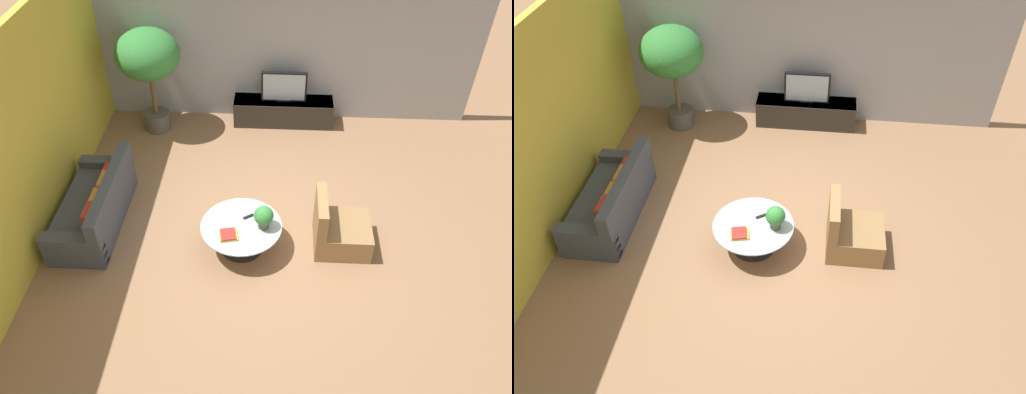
% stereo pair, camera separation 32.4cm
% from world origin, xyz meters
% --- Properties ---
extents(ground_plane, '(24.00, 24.00, 0.00)m').
position_xyz_m(ground_plane, '(0.00, 0.00, 0.00)').
color(ground_plane, '#8C6647').
extents(back_wall_stone, '(7.40, 0.12, 3.00)m').
position_xyz_m(back_wall_stone, '(0.00, 3.26, 1.50)').
color(back_wall_stone, '#939399').
rests_on(back_wall_stone, ground).
extents(side_wall_left, '(0.12, 7.40, 3.00)m').
position_xyz_m(side_wall_left, '(-3.26, 0.20, 1.50)').
color(side_wall_left, gold).
rests_on(side_wall_left, ground).
extents(media_console, '(1.91, 0.50, 0.50)m').
position_xyz_m(media_console, '(0.19, 2.94, 0.26)').
color(media_console, '#2D2823').
rests_on(media_console, ground).
extents(television, '(0.84, 0.13, 0.57)m').
position_xyz_m(television, '(0.19, 2.94, 0.78)').
color(television, black).
rests_on(television, media_console).
extents(coffee_table, '(1.15, 1.15, 0.44)m').
position_xyz_m(coffee_table, '(-0.37, -0.37, 0.31)').
color(coffee_table, black).
rests_on(coffee_table, ground).
extents(couch_by_wall, '(0.84, 1.92, 0.84)m').
position_xyz_m(couch_by_wall, '(-2.60, 0.04, 0.29)').
color(couch_by_wall, '#3D424C').
rests_on(couch_by_wall, ground).
extents(armchair_wicker, '(0.80, 0.76, 0.86)m').
position_xyz_m(armchair_wicker, '(1.02, -0.23, 0.27)').
color(armchair_wicker, olive).
rests_on(armchair_wicker, ground).
extents(potted_palm_tall, '(1.12, 1.12, 1.95)m').
position_xyz_m(potted_palm_tall, '(-2.20, 2.62, 1.42)').
color(potted_palm_tall, '#514C47').
rests_on(potted_palm_tall, ground).
extents(potted_plant_tabletop, '(0.28, 0.28, 0.35)m').
position_xyz_m(potted_plant_tabletop, '(-0.05, -0.38, 0.64)').
color(potted_plant_tabletop, '#514C47').
rests_on(potted_plant_tabletop, coffee_table).
extents(book_stack, '(0.29, 0.26, 0.05)m').
position_xyz_m(book_stack, '(-0.53, -0.59, 0.46)').
color(book_stack, gold).
rests_on(book_stack, coffee_table).
extents(remote_black, '(0.16, 0.12, 0.02)m').
position_xyz_m(remote_black, '(-0.28, -0.19, 0.45)').
color(remote_black, black).
rests_on(remote_black, coffee_table).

